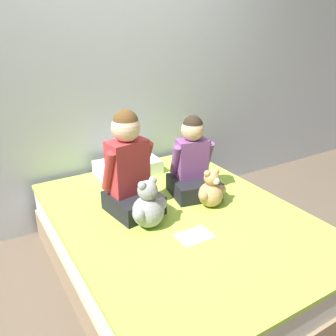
{
  "coord_description": "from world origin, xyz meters",
  "views": [
    {
      "loc": [
        -1.11,
        -1.7,
        1.65
      ],
      "look_at": [
        0.0,
        0.15,
        0.74
      ],
      "focal_mm": 38.0,
      "sensor_mm": 36.0,
      "label": 1
    }
  ],
  "objects_px": {
    "child_on_right": "(193,163)",
    "teddy_bear_held_by_right_child": "(211,191)",
    "teddy_bear_held_by_left_child": "(148,207)",
    "child_on_left": "(129,168)",
    "bed": "(179,244)",
    "sign_card": "(195,236)",
    "pillow_at_headboard": "(128,167)"
  },
  "relations": [
    {
      "from": "child_on_right",
      "to": "teddy_bear_held_by_right_child",
      "type": "bearing_deg",
      "value": -79.65
    },
    {
      "from": "child_on_right",
      "to": "teddy_bear_held_by_left_child",
      "type": "bearing_deg",
      "value": -142.52
    },
    {
      "from": "child_on_left",
      "to": "teddy_bear_held_by_right_child",
      "type": "height_order",
      "value": "child_on_left"
    },
    {
      "from": "child_on_left",
      "to": "teddy_bear_held_by_left_child",
      "type": "height_order",
      "value": "child_on_left"
    },
    {
      "from": "bed",
      "to": "sign_card",
      "type": "relative_size",
      "value": 9.34
    },
    {
      "from": "child_on_right",
      "to": "teddy_bear_held_by_left_child",
      "type": "distance_m",
      "value": 0.55
    },
    {
      "from": "child_on_right",
      "to": "pillow_at_headboard",
      "type": "xyz_separation_m",
      "value": [
        -0.25,
        0.57,
        -0.18
      ]
    },
    {
      "from": "bed",
      "to": "pillow_at_headboard",
      "type": "relative_size",
      "value": 3.85
    },
    {
      "from": "sign_card",
      "to": "child_on_right",
      "type": "bearing_deg",
      "value": 56.93
    },
    {
      "from": "child_on_left",
      "to": "child_on_right",
      "type": "bearing_deg",
      "value": -8.66
    },
    {
      "from": "child_on_left",
      "to": "teddy_bear_held_by_right_child",
      "type": "relative_size",
      "value": 2.51
    },
    {
      "from": "child_on_left",
      "to": "pillow_at_headboard",
      "type": "relative_size",
      "value": 1.34
    },
    {
      "from": "child_on_left",
      "to": "child_on_right",
      "type": "height_order",
      "value": "child_on_left"
    },
    {
      "from": "child_on_right",
      "to": "pillow_at_headboard",
      "type": "distance_m",
      "value": 0.65
    },
    {
      "from": "child_on_left",
      "to": "sign_card",
      "type": "distance_m",
      "value": 0.6
    },
    {
      "from": "child_on_right",
      "to": "sign_card",
      "type": "xyz_separation_m",
      "value": [
        -0.31,
        -0.48,
        -0.23
      ]
    },
    {
      "from": "child_on_left",
      "to": "teddy_bear_held_by_right_child",
      "type": "xyz_separation_m",
      "value": [
        0.49,
        -0.24,
        -0.19
      ]
    },
    {
      "from": "teddy_bear_held_by_right_child",
      "to": "pillow_at_headboard",
      "type": "relative_size",
      "value": 0.53
    },
    {
      "from": "pillow_at_headboard",
      "to": "sign_card",
      "type": "xyz_separation_m",
      "value": [
        -0.06,
        -1.05,
        -0.05
      ]
    },
    {
      "from": "child_on_left",
      "to": "pillow_at_headboard",
      "type": "height_order",
      "value": "child_on_left"
    },
    {
      "from": "bed",
      "to": "child_on_right",
      "type": "relative_size",
      "value": 3.38
    },
    {
      "from": "teddy_bear_held_by_right_child",
      "to": "teddy_bear_held_by_left_child",
      "type": "bearing_deg",
      "value": 176.21
    },
    {
      "from": "bed",
      "to": "teddy_bear_held_by_right_child",
      "type": "distance_m",
      "value": 0.42
    },
    {
      "from": "teddy_bear_held_by_left_child",
      "to": "teddy_bear_held_by_right_child",
      "type": "bearing_deg",
      "value": -16.35
    },
    {
      "from": "sign_card",
      "to": "teddy_bear_held_by_right_child",
      "type": "bearing_deg",
      "value": 39.23
    },
    {
      "from": "bed",
      "to": "sign_card",
      "type": "distance_m",
      "value": 0.35
    },
    {
      "from": "pillow_at_headboard",
      "to": "sign_card",
      "type": "height_order",
      "value": "pillow_at_headboard"
    },
    {
      "from": "child_on_right",
      "to": "sign_card",
      "type": "bearing_deg",
      "value": -111.4
    },
    {
      "from": "bed",
      "to": "sign_card",
      "type": "bearing_deg",
      "value": -103.16
    },
    {
      "from": "teddy_bear_held_by_right_child",
      "to": "bed",
      "type": "bearing_deg",
      "value": 174.98
    },
    {
      "from": "bed",
      "to": "child_on_left",
      "type": "relative_size",
      "value": 2.87
    },
    {
      "from": "pillow_at_headboard",
      "to": "child_on_right",
      "type": "bearing_deg",
      "value": -65.91
    }
  ]
}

